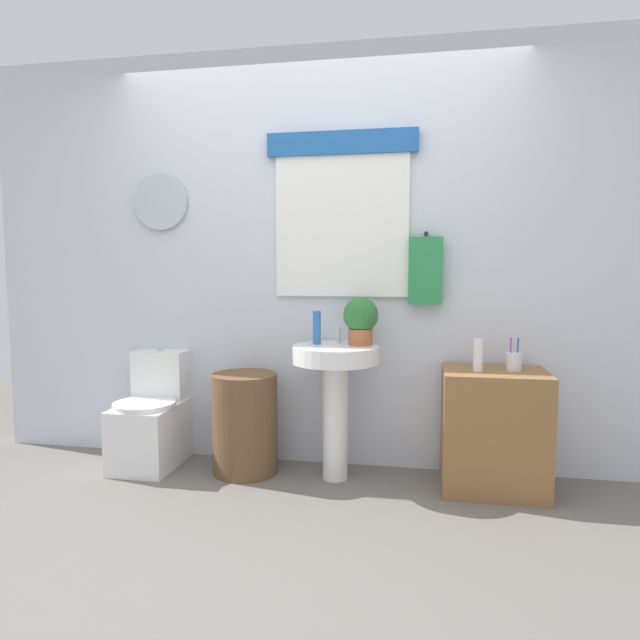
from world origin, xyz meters
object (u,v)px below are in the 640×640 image
Objects in this scene: wooden_cabinet at (494,430)px; toilet at (152,421)px; laundry_hamper at (245,423)px; pedestal_sink at (335,380)px; soap_bottle at (317,328)px; lotion_bottle at (478,355)px; toothbrush_cup at (514,361)px; potted_plant at (361,319)px.

toilet is at bearing 179.12° from wooden_cabinet.
laundry_hamper is 0.77× the size of pedestal_sink.
soap_bottle reaches higher than toilet.
toilet is 1.23m from pedestal_sink.
pedestal_sink is 0.82m from lotion_bottle.
lotion_bottle is at bearing -158.06° from wooden_cabinet.
toothbrush_cup reaches higher than pedestal_sink.
toilet is 2.09m from wooden_cabinet.
lotion_bottle is (0.66, -0.10, -0.18)m from potted_plant.
potted_plant reaches higher than soap_bottle.
soap_bottle reaches higher than laundry_hamper.
potted_plant is at bearing 175.49° from wooden_cabinet.
wooden_cabinet is at bearing 21.94° from lotion_bottle.
lotion_bottle is (-0.10, -0.04, 0.43)m from wooden_cabinet.
pedestal_sink is (1.18, -0.03, 0.32)m from toilet.
soap_bottle reaches higher than wooden_cabinet.
toothbrush_cup is at bearing -0.31° from toilet.
toothbrush_cup is at bearing 0.74° from laundry_hamper.
potted_plant is (0.26, 0.01, 0.06)m from soap_bottle.
potted_plant reaches higher than pedestal_sink.
wooden_cabinet is 3.43× the size of soap_bottle.
laundry_hamper is at bearing 180.00° from wooden_cabinet.
pedestal_sink is 4.02× the size of soap_bottle.
soap_bottle is 1.13m from toothbrush_cup.
laundry_hamper is 0.90× the size of wooden_cabinet.
potted_plant is at bearing 4.92° from laundry_hamper.
laundry_hamper is 0.95m from potted_plant.
laundry_hamper is at bearing -175.08° from potted_plant.
wooden_cabinet is (2.08, -0.03, 0.06)m from toilet.
wooden_cabinet is at bearing 0.00° from pedestal_sink.
laundry_hamper is 3.31× the size of toothbrush_cup.
lotion_bottle is at bearing -1.69° from laundry_hamper.
wooden_cabinet is (0.90, 0.00, -0.26)m from pedestal_sink.
soap_bottle is (-0.12, 0.05, 0.30)m from pedestal_sink.
toothbrush_cup is (1.00, 0.02, 0.14)m from pedestal_sink.
laundry_hamper is 3.35× the size of lotion_bottle.
pedestal_sink is at bearing -156.80° from potted_plant.
pedestal_sink is at bearing 180.00° from wooden_cabinet.
lotion_bottle is (1.36, -0.04, 0.47)m from laundry_hamper.
pedestal_sink is 0.94m from wooden_cabinet.
wooden_cabinet is 0.41m from toothbrush_cup.
pedestal_sink reaches higher than laundry_hamper.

